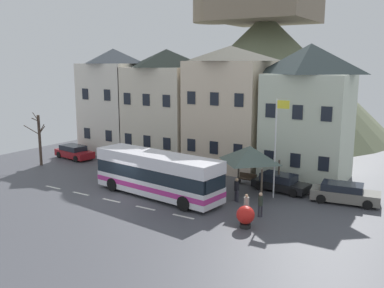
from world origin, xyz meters
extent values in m
cube|color=#484950|center=(0.00, 0.00, -0.03)|extent=(40.00, 60.00, 0.06)
cube|color=silver|center=(-6.00, -1.18, 0.00)|extent=(1.60, 0.20, 0.01)
cube|color=silver|center=(-3.00, -1.18, 0.00)|extent=(1.60, 0.20, 0.01)
cube|color=silver|center=(0.00, -1.18, 0.00)|extent=(1.60, 0.20, 0.01)
cube|color=silver|center=(3.00, -1.18, 0.00)|extent=(1.60, 0.20, 0.01)
cube|color=silver|center=(6.00, -1.18, 0.00)|extent=(1.60, 0.20, 0.01)
cube|color=silver|center=(-11.01, 11.72, 4.70)|extent=(6.01, 5.43, 9.39)
pyramid|color=#323940|center=(-11.01, 11.72, 10.15)|extent=(6.01, 5.43, 1.52)
cube|color=black|center=(-12.51, 8.97, 2.25)|extent=(0.80, 0.06, 1.10)
cube|color=black|center=(-9.51, 8.97, 2.25)|extent=(0.80, 0.06, 1.10)
cube|color=black|center=(-12.51, 8.97, 6.33)|extent=(0.80, 0.06, 1.10)
cube|color=black|center=(-9.51, 8.97, 6.33)|extent=(0.80, 0.06, 1.10)
cube|color=beige|center=(-4.66, 12.33, 4.51)|extent=(6.88, 6.66, 9.03)
pyramid|color=#353D36|center=(-4.66, 12.33, 9.90)|extent=(6.88, 6.66, 1.75)
cube|color=black|center=(-6.96, 8.97, 2.16)|extent=(0.80, 0.06, 1.10)
cube|color=black|center=(-4.66, 8.97, 2.16)|extent=(0.80, 0.06, 1.10)
cube|color=black|center=(-2.37, 8.97, 2.16)|extent=(0.80, 0.06, 1.10)
cube|color=black|center=(-6.96, 8.97, 6.08)|extent=(0.80, 0.06, 1.10)
cube|color=black|center=(-4.66, 8.97, 6.08)|extent=(0.80, 0.06, 1.10)
cube|color=black|center=(-2.37, 8.97, 6.08)|extent=(0.80, 0.06, 1.10)
cube|color=beige|center=(2.56, 11.86, 4.81)|extent=(6.83, 5.73, 9.62)
pyramid|color=#4F4C42|center=(2.56, 11.86, 10.28)|extent=(6.83, 5.73, 1.32)
cube|color=black|center=(0.29, 8.97, 2.30)|extent=(0.80, 0.06, 1.10)
cube|color=black|center=(2.56, 8.97, 2.30)|extent=(0.80, 0.06, 1.10)
cube|color=black|center=(4.84, 8.97, 2.30)|extent=(0.80, 0.06, 1.10)
cube|color=black|center=(0.29, 8.97, 6.48)|extent=(0.80, 0.06, 1.10)
cube|color=black|center=(2.56, 8.97, 6.48)|extent=(0.80, 0.06, 1.10)
cube|color=black|center=(4.84, 8.97, 6.48)|extent=(0.80, 0.06, 1.10)
cube|color=beige|center=(9.74, 11.67, 4.30)|extent=(6.49, 5.34, 8.60)
pyramid|color=#303D3D|center=(9.74, 11.67, 9.78)|extent=(6.49, 5.34, 2.36)
cube|color=black|center=(7.57, 8.97, 2.06)|extent=(0.80, 0.06, 1.10)
cube|color=black|center=(9.74, 8.97, 2.06)|extent=(0.80, 0.06, 1.10)
cube|color=black|center=(11.90, 8.97, 2.06)|extent=(0.80, 0.06, 1.10)
cube|color=black|center=(7.57, 8.97, 5.80)|extent=(0.80, 0.06, 1.10)
cube|color=black|center=(9.74, 8.97, 5.80)|extent=(0.80, 0.06, 1.10)
cube|color=black|center=(11.90, 8.97, 5.80)|extent=(0.80, 0.06, 1.10)
cone|color=#61684C|center=(-2.32, 31.74, 7.98)|extent=(33.43, 33.43, 15.96)
cube|color=#7C6D5A|center=(-2.32, 31.74, 17.38)|extent=(12.00, 12.00, 5.41)
cube|color=white|center=(2.16, 1.33, 0.80)|extent=(10.45, 3.70, 1.09)
cube|color=#BF338C|center=(2.16, 1.33, 0.85)|extent=(10.47, 3.73, 0.36)
cube|color=#19232D|center=(2.16, 1.33, 1.80)|extent=(10.35, 3.65, 0.92)
cube|color=white|center=(2.16, 1.33, 2.69)|extent=(10.45, 3.70, 0.86)
cube|color=#19232D|center=(7.25, 0.72, 1.80)|extent=(0.31, 2.09, 0.88)
cylinder|color=black|center=(5.75, 2.11, 0.50)|extent=(1.03, 0.40, 1.00)
cylinder|color=black|center=(5.46, -0.27, 0.50)|extent=(1.03, 0.40, 1.00)
cylinder|color=black|center=(-1.15, 2.94, 0.50)|extent=(1.03, 0.40, 1.00)
cylinder|color=black|center=(-1.44, 0.55, 0.50)|extent=(1.03, 0.40, 1.00)
cylinder|color=#473D33|center=(5.85, 7.06, 1.20)|extent=(0.14, 0.14, 2.40)
cylinder|color=#473D33|center=(9.15, 7.06, 1.20)|extent=(0.14, 0.14, 2.40)
cylinder|color=#473D33|center=(5.85, 3.76, 1.20)|extent=(0.14, 0.14, 2.40)
cylinder|color=#473D33|center=(9.15, 3.76, 1.20)|extent=(0.14, 0.14, 2.40)
pyramid|color=#475851|center=(7.50, 5.41, 2.98)|extent=(3.60, 3.60, 1.16)
cube|color=black|center=(9.30, 7.20, 0.46)|extent=(4.34, 2.20, 0.56)
cube|color=#1E232D|center=(9.09, 7.23, 1.02)|extent=(2.66, 1.80, 0.56)
cylinder|color=black|center=(10.76, 7.86, 0.32)|extent=(0.66, 0.27, 0.64)
cylinder|color=black|center=(10.56, 6.23, 0.32)|extent=(0.66, 0.27, 0.64)
cylinder|color=black|center=(8.03, 8.18, 0.32)|extent=(0.66, 0.27, 0.64)
cylinder|color=black|center=(7.83, 6.55, 0.32)|extent=(0.66, 0.27, 0.64)
cube|color=#325336|center=(-3.59, 6.97, 0.52)|extent=(4.17, 1.94, 0.69)
cube|color=#1E232D|center=(-3.79, 6.98, 1.12)|extent=(2.53, 1.65, 0.50)
cylinder|color=black|center=(-2.20, 7.72, 0.32)|extent=(0.65, 0.23, 0.64)
cylinder|color=black|center=(-2.29, 6.08, 0.32)|extent=(0.65, 0.23, 0.64)
cylinder|color=black|center=(-4.89, 7.86, 0.32)|extent=(0.65, 0.23, 0.64)
cylinder|color=black|center=(-4.98, 6.22, 0.32)|extent=(0.65, 0.23, 0.64)
cube|color=maroon|center=(-12.17, 6.82, 0.51)|extent=(4.55, 2.36, 0.66)
cube|color=#1E232D|center=(-12.39, 6.84, 1.08)|extent=(2.80, 1.91, 0.49)
cylinder|color=black|center=(-10.64, 7.47, 0.32)|extent=(0.66, 0.29, 0.64)
cylinder|color=black|center=(-10.87, 5.77, 0.32)|extent=(0.66, 0.29, 0.64)
cylinder|color=black|center=(-13.48, 7.86, 0.32)|extent=(0.66, 0.29, 0.64)
cylinder|color=black|center=(-13.71, 6.16, 0.32)|extent=(0.66, 0.29, 0.64)
cube|color=slate|center=(14.00, 6.93, 0.52)|extent=(4.65, 2.31, 0.69)
cube|color=#1E232D|center=(13.78, 6.90, 1.11)|extent=(2.85, 1.88, 0.48)
cylinder|color=black|center=(15.36, 7.95, 0.32)|extent=(0.66, 0.28, 0.64)
cylinder|color=black|center=(15.57, 6.27, 0.32)|extent=(0.66, 0.28, 0.64)
cylinder|color=black|center=(12.43, 7.59, 0.32)|extent=(0.66, 0.28, 0.64)
cylinder|color=black|center=(12.64, 5.91, 0.32)|extent=(0.66, 0.28, 0.64)
cylinder|color=#2D2D38|center=(10.04, 1.25, 0.39)|extent=(0.12, 0.12, 0.78)
cylinder|color=#2D2D38|center=(10.18, 1.37, 0.39)|extent=(0.12, 0.12, 0.78)
cylinder|color=#2D382D|center=(10.11, 1.31, 1.04)|extent=(0.28, 0.28, 0.63)
sphere|color=#D1AD89|center=(10.11, 1.31, 1.47)|extent=(0.23, 0.23, 0.23)
cylinder|color=#38332D|center=(5.79, 2.99, 0.42)|extent=(0.13, 0.13, 0.84)
cylinder|color=#38332D|center=(6.01, 3.02, 0.42)|extent=(0.13, 0.13, 0.84)
cylinder|color=#7F6B56|center=(5.90, 3.01, 1.14)|extent=(0.35, 0.35, 0.69)
sphere|color=tan|center=(5.90, 3.01, 1.60)|extent=(0.23, 0.23, 0.23)
cylinder|color=#2D2D38|center=(7.63, 3.16, 0.42)|extent=(0.17, 0.17, 0.84)
cylinder|color=#2D2D38|center=(7.46, 3.27, 0.42)|extent=(0.17, 0.17, 0.84)
cylinder|color=black|center=(7.54, 3.21, 1.12)|extent=(0.33, 0.33, 0.67)
sphere|color=tan|center=(7.54, 3.21, 1.57)|extent=(0.24, 0.24, 0.24)
cylinder|color=#38332D|center=(9.62, 0.24, 0.42)|extent=(0.17, 0.17, 0.85)
cylinder|color=#38332D|center=(9.56, 0.44, 0.42)|extent=(0.17, 0.17, 0.85)
cylinder|color=gray|center=(9.59, 0.34, 1.13)|extent=(0.33, 0.33, 0.67)
sphere|color=tan|center=(9.59, 0.34, 1.57)|extent=(0.20, 0.20, 0.20)
cube|color=#473828|center=(6.40, 7.45, 0.45)|extent=(1.45, 0.45, 0.08)
cube|color=#473828|center=(6.40, 7.68, 0.67)|extent=(1.45, 0.06, 0.40)
cube|color=#2D2D33|center=(5.75, 7.45, 0.23)|extent=(0.08, 0.36, 0.45)
cube|color=#2D2D33|center=(7.05, 7.45, 0.23)|extent=(0.08, 0.36, 0.45)
cylinder|color=silver|center=(9.41, 5.37, 3.52)|extent=(0.10, 0.10, 7.03)
cube|color=yellow|center=(9.86, 5.37, 6.68)|extent=(0.90, 0.03, 0.56)
cylinder|color=black|center=(10.06, -0.79, 0.12)|extent=(0.64, 0.64, 0.25)
sphere|color=red|center=(10.06, -0.79, 0.79)|extent=(1.07, 1.07, 1.07)
cylinder|color=#47382D|center=(-12.75, 3.20, 2.37)|extent=(0.26, 0.26, 4.73)
cylinder|color=#47382D|center=(-12.69, 3.45, 3.44)|extent=(0.22, 0.58, 0.79)
cylinder|color=#47382D|center=(-13.30, 2.81, 3.36)|extent=(1.16, 0.87, 0.91)
cylinder|color=#47382D|center=(-12.29, 2.84, 4.01)|extent=(1.00, 0.80, 0.87)
cylinder|color=#47382D|center=(-13.01, 3.11, 4.58)|extent=(0.58, 0.26, 0.80)
cylinder|color=#47382D|center=(-12.72, 2.82, 4.36)|extent=(0.14, 0.79, 0.43)
cylinder|color=#47382D|center=(-12.74, 3.51, 3.30)|extent=(0.10, 0.69, 0.68)
camera|label=1|loc=(19.71, -22.30, 9.47)|focal=39.66mm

